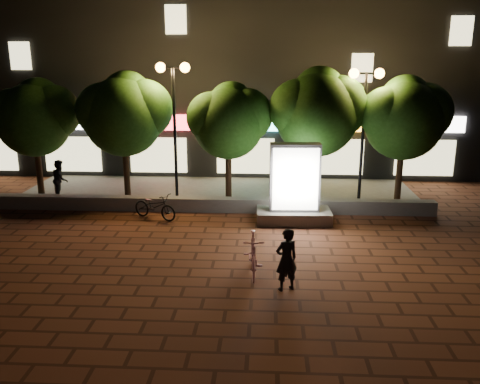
# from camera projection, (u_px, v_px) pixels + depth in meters

# --- Properties ---
(ground) EXTENTS (80.00, 80.00, 0.00)m
(ground) POSITION_uv_depth(u_px,v_px,m) (197.00, 252.00, 14.35)
(ground) COLOR #5A2E1C
(ground) RESTS_ON ground
(retaining_wall) EXTENTS (16.00, 0.45, 0.50)m
(retaining_wall) POSITION_uv_depth(u_px,v_px,m) (212.00, 205.00, 18.14)
(retaining_wall) COLOR slate
(retaining_wall) RESTS_ON ground
(sidewalk) EXTENTS (16.00, 5.00, 0.08)m
(sidewalk) POSITION_uv_depth(u_px,v_px,m) (219.00, 192.00, 20.60)
(sidewalk) COLOR slate
(sidewalk) RESTS_ON ground
(building_block) EXTENTS (28.00, 8.12, 11.30)m
(building_block) POSITION_uv_depth(u_px,v_px,m) (230.00, 66.00, 25.56)
(building_block) COLOR black
(building_block) RESTS_ON ground
(tree_far_left) EXTENTS (3.36, 2.80, 4.63)m
(tree_far_left) POSITION_uv_depth(u_px,v_px,m) (35.00, 115.00, 19.13)
(tree_far_left) COLOR black
(tree_far_left) RESTS_ON sidewalk
(tree_left) EXTENTS (3.60, 3.00, 4.89)m
(tree_left) POSITION_uv_depth(u_px,v_px,m) (125.00, 112.00, 18.90)
(tree_left) COLOR black
(tree_left) RESTS_ON sidewalk
(tree_mid) EXTENTS (3.24, 2.70, 4.50)m
(tree_mid) POSITION_uv_depth(u_px,v_px,m) (230.00, 118.00, 18.74)
(tree_mid) COLOR black
(tree_mid) RESTS_ON sidewalk
(tree_right) EXTENTS (3.72, 3.10, 5.07)m
(tree_right) POSITION_uv_depth(u_px,v_px,m) (318.00, 109.00, 18.48)
(tree_right) COLOR black
(tree_right) RESTS_ON sidewalk
(tree_far_right) EXTENTS (3.48, 2.90, 4.76)m
(tree_far_right) POSITION_uv_depth(u_px,v_px,m) (405.00, 115.00, 18.36)
(tree_far_right) COLOR black
(tree_far_right) RESTS_ON sidewalk
(street_lamp_left) EXTENTS (1.26, 0.36, 5.18)m
(street_lamp_left) POSITION_uv_depth(u_px,v_px,m) (174.00, 97.00, 18.39)
(street_lamp_left) COLOR black
(street_lamp_left) RESTS_ON sidewalk
(street_lamp_right) EXTENTS (1.26, 0.36, 4.98)m
(street_lamp_right) POSITION_uv_depth(u_px,v_px,m) (365.00, 101.00, 18.05)
(street_lamp_right) COLOR black
(street_lamp_right) RESTS_ON sidewalk
(ad_kiosk) EXTENTS (2.55, 1.35, 2.71)m
(ad_kiosk) POSITION_uv_depth(u_px,v_px,m) (294.00, 191.00, 16.75)
(ad_kiosk) COLOR slate
(ad_kiosk) RESTS_ON ground
(scooter_pink) EXTENTS (0.60, 1.81, 1.07)m
(scooter_pink) POSITION_uv_depth(u_px,v_px,m) (253.00, 254.00, 12.82)
(scooter_pink) COLOR #C77F9D
(scooter_pink) RESTS_ON ground
(rider) EXTENTS (0.68, 0.59, 1.56)m
(rider) POSITION_uv_depth(u_px,v_px,m) (286.00, 260.00, 11.85)
(rider) COLOR black
(rider) RESTS_ON ground
(scooter_parked) EXTENTS (1.84, 1.31, 0.92)m
(scooter_parked) POSITION_uv_depth(u_px,v_px,m) (155.00, 206.00, 17.22)
(scooter_parked) COLOR black
(scooter_parked) RESTS_ON ground
(pedestrian) EXTENTS (0.78, 0.88, 1.53)m
(pedestrian) POSITION_uv_depth(u_px,v_px,m) (60.00, 179.00, 19.39)
(pedestrian) COLOR black
(pedestrian) RESTS_ON sidewalk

